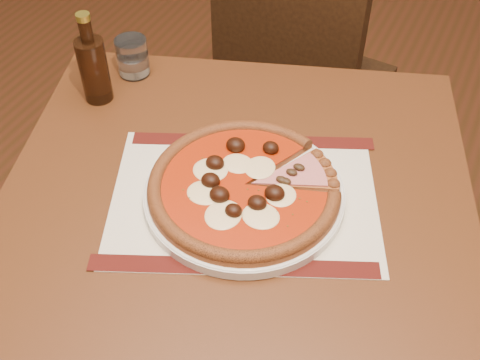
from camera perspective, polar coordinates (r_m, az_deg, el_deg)
name	(u,v)px	position (r m, az deg, el deg)	size (l,w,h in m)	color
table	(235,238)	(1.09, -0.46, -5.52)	(1.02, 1.02, 0.75)	#562714
chair_far	(297,80)	(1.71, 5.45, 9.47)	(0.44, 0.44, 0.85)	black
placemat	(244,198)	(1.01, 0.39, -1.72)	(0.44, 0.32, 0.00)	white
plate	(244,194)	(1.00, 0.39, -1.34)	(0.33, 0.33, 0.02)	white
pizza	(244,186)	(0.99, 0.37, -0.55)	(0.32, 0.32, 0.04)	#A95828
ham_slice	(303,173)	(1.02, 6.00, 0.64)	(0.14, 0.13, 0.02)	#A95828
water_glass	(132,57)	(1.28, -10.16, 11.43)	(0.07, 0.07, 0.08)	white
bottle	(93,67)	(1.20, -13.73, 10.37)	(0.06, 0.06, 0.19)	black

